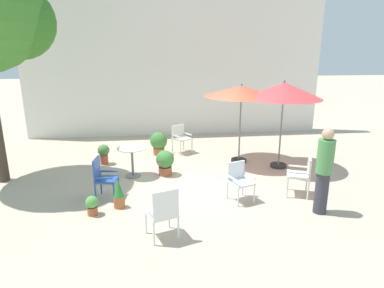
{
  "coord_description": "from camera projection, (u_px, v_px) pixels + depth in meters",
  "views": [
    {
      "loc": [
        -0.97,
        -7.79,
        3.22
      ],
      "look_at": [
        0.0,
        0.01,
        0.94
      ],
      "focal_mm": 31.38,
      "sensor_mm": 36.0,
      "label": 1
    }
  ],
  "objects": [
    {
      "name": "potted_plant_0",
      "position": [
        165.0,
        162.0,
        8.68
      ],
      "size": [
        0.47,
        0.47,
        0.66
      ],
      "color": "#994E33",
      "rests_on": "ground"
    },
    {
      "name": "ground_plane",
      "position": [
        192.0,
        180.0,
        8.44
      ],
      "size": [
        60.0,
        60.0,
        0.0
      ],
      "primitive_type": "plane",
      "color": "#BCA994"
    },
    {
      "name": "potted_plant_4",
      "position": [
        104.0,
        153.0,
        9.49
      ],
      "size": [
        0.33,
        0.33,
        0.58
      ],
      "color": "#B25135",
      "rests_on": "ground"
    },
    {
      "name": "patio_umbrella_1",
      "position": [
        284.0,
        91.0,
        8.78
      ],
      "size": [
        1.99,
        1.99,
        2.4
      ],
      "color": "#2D2D2D",
      "rests_on": "ground"
    },
    {
      "name": "standing_person",
      "position": [
        324.0,
        170.0,
        6.54
      ],
      "size": [
        0.42,
        0.42,
        1.75
      ],
      "color": "#33333D",
      "rests_on": "ground"
    },
    {
      "name": "patio_chair_3",
      "position": [
        103.0,
        176.0,
        7.31
      ],
      "size": [
        0.5,
        0.51,
        0.92
      ],
      "color": "#2B4F9E",
      "rests_on": "ground"
    },
    {
      "name": "potted_plant_2",
      "position": [
        119.0,
        194.0,
        6.92
      ],
      "size": [
        0.23,
        0.23,
        0.62
      ],
      "color": "#AE6131",
      "rests_on": "ground"
    },
    {
      "name": "patio_chair_0",
      "position": [
        239.0,
        179.0,
        7.23
      ],
      "size": [
        0.57,
        0.58,
        0.83
      ],
      "color": "white",
      "rests_on": "ground"
    },
    {
      "name": "potted_plant_3",
      "position": [
        92.0,
        205.0,
        6.63
      ],
      "size": [
        0.25,
        0.25,
        0.4
      ],
      "color": "#AC5733",
      "rests_on": "ground"
    },
    {
      "name": "potted_plant_1",
      "position": [
        159.0,
        142.0,
        10.32
      ],
      "size": [
        0.53,
        0.53,
        0.71
      ],
      "color": "#B05D3B",
      "rests_on": "ground"
    },
    {
      "name": "cafe_table_0",
      "position": [
        132.0,
        156.0,
        8.54
      ],
      "size": [
        0.73,
        0.73,
        0.77
      ],
      "color": "silver",
      "rests_on": "ground"
    },
    {
      "name": "patio_chair_4",
      "position": [
        181.0,
        136.0,
        10.51
      ],
      "size": [
        0.66,
        0.65,
        0.87
      ],
      "color": "silver",
      "rests_on": "ground"
    },
    {
      "name": "patio_chair_1",
      "position": [
        163.0,
        211.0,
        5.7
      ],
      "size": [
        0.6,
        0.59,
        0.96
      ],
      "color": "white",
      "rests_on": "ground"
    },
    {
      "name": "patio_chair_2",
      "position": [
        302.0,
        172.0,
        7.44
      ],
      "size": [
        0.62,
        0.63,
        0.9
      ],
      "color": "silver",
      "rests_on": "ground"
    },
    {
      "name": "patio_umbrella_0",
      "position": [
        241.0,
        92.0,
        9.22
      ],
      "size": [
        2.05,
        2.05,
        2.26
      ],
      "color": "#2D2D2D",
      "rests_on": "ground"
    },
    {
      "name": "villa_facade",
      "position": [
        176.0,
        65.0,
        12.24
      ],
      "size": [
        10.87,
        0.3,
        5.15
      ],
      "primitive_type": "cube",
      "color": "silver",
      "rests_on": "ground"
    }
  ]
}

